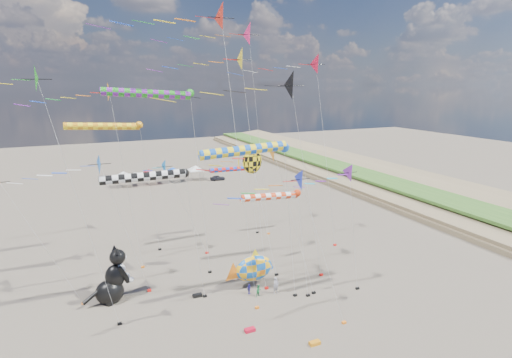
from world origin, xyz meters
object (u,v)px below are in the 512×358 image
object	(u,v)px
fish_inflatable	(253,268)
person_adult	(276,285)
parked_car	(218,178)
child_blue	(249,289)
cat_inflatable	(112,275)
child_green	(259,291)

from	to	relation	value
fish_inflatable	person_adult	distance (m)	2.91
fish_inflatable	person_adult	bearing A→B (deg)	-55.39
fish_inflatable	parked_car	bearing A→B (deg)	75.73
child_blue	parked_car	xyz separation A→B (m)	(12.75, 47.50, 0.04)
parked_car	cat_inflatable	bearing A→B (deg)	151.10
parked_car	child_green	bearing A→B (deg)	167.25
child_green	cat_inflatable	bearing A→B (deg)	145.45
fish_inflatable	child_green	distance (m)	2.48
fish_inflatable	child_blue	size ratio (longest dim) A/B	5.28
person_adult	fish_inflatable	bearing A→B (deg)	113.46
fish_inflatable	child_green	size ratio (longest dim) A/B	4.48
child_blue	parked_car	distance (m)	49.18
child_green	person_adult	bearing A→B (deg)	-19.58
child_green	parked_car	world-z (taller)	child_green
child_blue	parked_car	size ratio (longest dim) A/B	0.32
cat_inflatable	fish_inflatable	world-z (taller)	cat_inflatable
person_adult	child_green	bearing A→B (deg)	163.25
parked_car	person_adult	bearing A→B (deg)	169.31
child_green	child_blue	bearing A→B (deg)	116.38
fish_inflatable	child_blue	bearing A→B (deg)	-129.36
person_adult	parked_car	world-z (taller)	person_adult
fish_inflatable	parked_car	distance (m)	47.80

